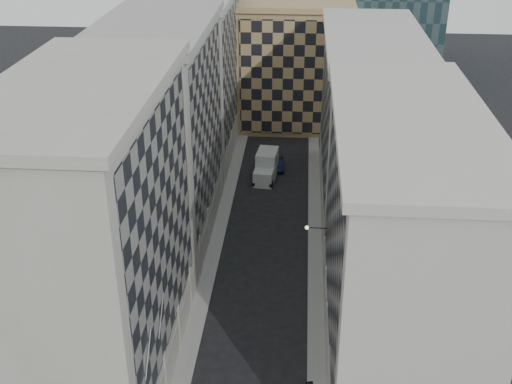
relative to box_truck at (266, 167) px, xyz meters
The scene contains 12 objects.
sidewalk_west 17.79m from the box_truck, 104.08° to the right, with size 1.50×100.00×0.15m, color gray.
sidewalk_east 18.33m from the box_truck, 70.23° to the right, with size 1.50×100.00×0.15m, color gray.
bldg_left_a 38.95m from the box_truck, 105.36° to the right, with size 10.80×22.80×23.70m.
bldg_left_b 19.95m from the box_truck, 125.00° to the right, with size 10.80×22.80×22.70m.
bldg_left_c 15.73m from the box_truck, 141.90° to the left, with size 10.80×22.80×21.70m.
bldg_right_a 35.43m from the box_truck, 69.86° to the right, with size 10.80×26.80×20.70m.
bldg_right_b 15.40m from the box_truck, 23.74° to the right, with size 10.80×28.80×19.70m.
tan_block 22.37m from the box_truck, 81.93° to the left, with size 16.80×14.80×18.80m.
flagpoles_left 42.01m from the box_truck, 96.87° to the right, with size 0.10×6.33×2.33m.
bracket_lamp 24.27m from the box_truck, 77.10° to the right, with size 1.98×0.36×0.36m.
box_truck is the anchor object (origin of this frame).
dark_car 3.25m from the box_truck, 62.79° to the left, with size 1.37×3.92×1.29m, color #0D1233.
Camera 1 is at (3.37, -27.12, 35.84)m, focal length 45.00 mm.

